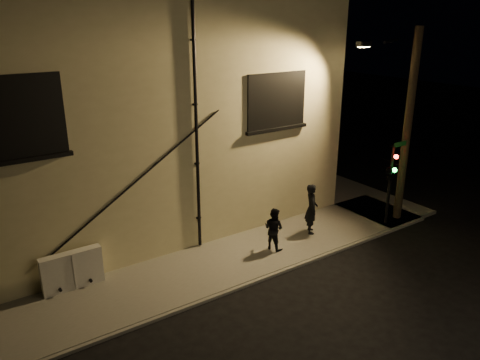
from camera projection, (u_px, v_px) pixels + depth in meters
ground at (291, 268)px, 15.49m from camera, size 90.00×90.00×0.00m
sidewalk at (245, 214)px, 19.53m from camera, size 21.00×16.00×0.12m
building at (99, 105)px, 19.42m from camera, size 16.20×12.23×8.80m
utility_cabinet at (72, 270)px, 13.98m from camera, size 1.80×0.30×1.18m
pedestrian_a at (311, 209)px, 17.50m from camera, size 0.77×0.84×1.93m
pedestrian_b at (274, 229)px, 16.31m from camera, size 0.77×0.88×1.53m
traffic_signal at (390, 172)px, 17.70m from camera, size 1.30×1.93×3.27m
streetlamp_pole at (405, 124)px, 17.87m from camera, size 2.03×1.40×7.57m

